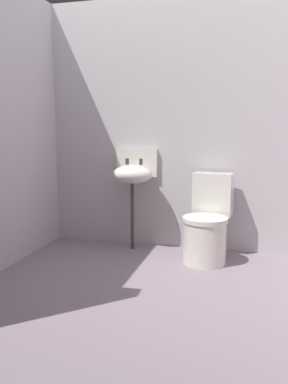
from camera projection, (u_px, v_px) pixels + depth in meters
ground_plane at (134, 297)px, 2.96m from camera, size 2.82×2.82×0.08m
wall_back at (169, 126)px, 3.96m from camera, size 2.82×0.10×2.44m
toilet_near_wall at (207, 226)px, 3.61m from camera, size 0.45×0.63×0.78m
sink at (133, 174)px, 3.91m from camera, size 0.42×0.35×0.99m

